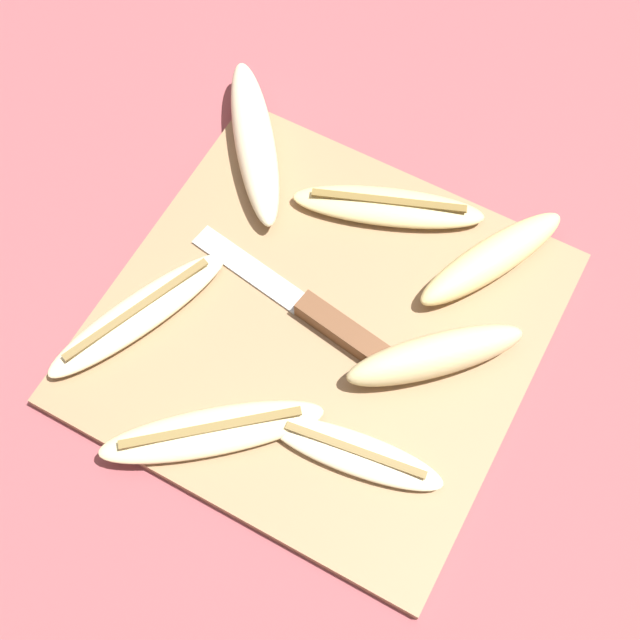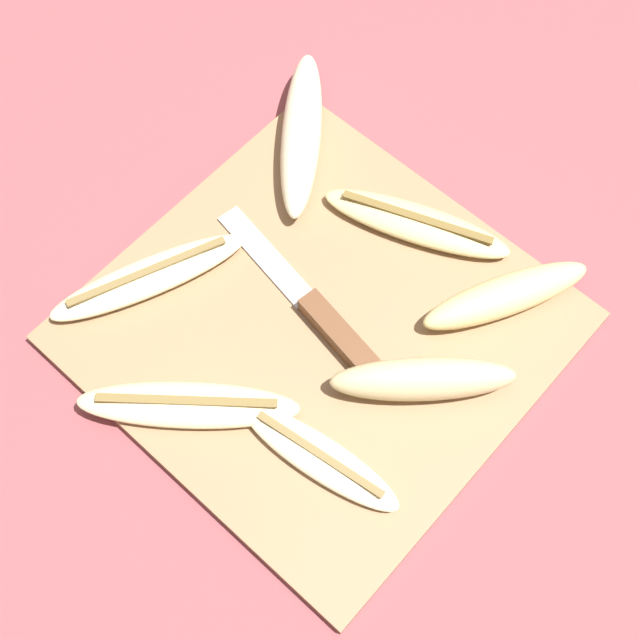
{
  "view_description": "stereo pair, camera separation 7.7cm",
  "coord_description": "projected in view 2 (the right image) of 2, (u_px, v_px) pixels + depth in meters",
  "views": [
    {
      "loc": [
        -0.29,
        -0.16,
        0.72
      ],
      "look_at": [
        0.0,
        0.0,
        0.02
      ],
      "focal_mm": 50.0,
      "sensor_mm": 36.0,
      "label": 1
    },
    {
      "loc": [
        -0.25,
        -0.22,
        0.72
      ],
      "look_at": [
        0.0,
        0.0,
        0.02
      ],
      "focal_mm": 50.0,
      "sensor_mm": 36.0,
      "label": 2
    }
  ],
  "objects": [
    {
      "name": "banana_cream_curved",
      "position": [
        149.0,
        277.0,
        0.79
      ],
      "size": [
        0.19,
        0.11,
        0.02
      ],
      "rotation": [
        0.0,
        0.0,
        4.32
      ],
      "color": "beige",
      "rests_on": "cutting_board"
    },
    {
      "name": "banana_pale_long",
      "position": [
        320.0,
        457.0,
        0.72
      ],
      "size": [
        0.06,
        0.15,
        0.02
      ],
      "rotation": [
        0.0,
        0.0,
        3.28
      ],
      "color": "beige",
      "rests_on": "cutting_board"
    },
    {
      "name": "banana_golden_short",
      "position": [
        506.0,
        296.0,
        0.78
      ],
      "size": [
        0.16,
        0.1,
        0.03
      ],
      "rotation": [
        0.0,
        0.0,
        4.24
      ],
      "color": "#EDD689",
      "rests_on": "cutting_board"
    },
    {
      "name": "cutting_board",
      "position": [
        320.0,
        328.0,
        0.79
      ],
      "size": [
        0.36,
        0.37,
        0.01
      ],
      "color": "#997551",
      "rests_on": "ground_plane"
    },
    {
      "name": "banana_soft_right",
      "position": [
        188.0,
        405.0,
        0.74
      ],
      "size": [
        0.15,
        0.17,
        0.02
      ],
      "rotation": [
        0.0,
        0.0,
        0.7
      ],
      "color": "beige",
      "rests_on": "cutting_board"
    },
    {
      "name": "banana_bright_far",
      "position": [
        301.0,
        133.0,
        0.85
      ],
      "size": [
        0.17,
        0.15,
        0.04
      ],
      "rotation": [
        0.0,
        0.0,
        5.38
      ],
      "color": "beige",
      "rests_on": "cutting_board"
    },
    {
      "name": "ground_plane",
      "position": [
        320.0,
        331.0,
        0.79
      ],
      "size": [
        4.0,
        4.0,
        0.0
      ],
      "primitive_type": "plane",
      "color": "#93474C"
    },
    {
      "name": "banana_spotted_left",
      "position": [
        414.0,
        222.0,
        0.82
      ],
      "size": [
        0.1,
        0.18,
        0.02
      ],
      "rotation": [
        0.0,
        0.0,
        0.37
      ],
      "color": "#DBC684",
      "rests_on": "cutting_board"
    },
    {
      "name": "knife",
      "position": [
        329.0,
        323.0,
        0.77
      ],
      "size": [
        0.06,
        0.22,
        0.02
      ],
      "rotation": [
        0.0,
        0.0,
        -0.16
      ],
      "color": "brown",
      "rests_on": "cutting_board"
    },
    {
      "name": "banana_mellow_near",
      "position": [
        423.0,
        379.0,
        0.74
      ],
      "size": [
        0.13,
        0.14,
        0.04
      ],
      "rotation": [
        0.0,
        0.0,
        0.77
      ],
      "color": "beige",
      "rests_on": "cutting_board"
    }
  ]
}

